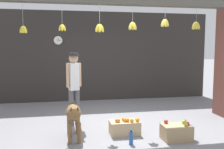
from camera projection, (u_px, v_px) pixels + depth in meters
ground_plane at (115, 125)px, 5.54m from camera, size 60.00×60.00×0.00m
shop_back_wall at (99, 56)px, 8.17m from camera, size 7.47×0.12×2.88m
storefront_awning at (116, 1)px, 5.38m from camera, size 5.57×0.29×0.88m
dog at (74, 114)px, 4.64m from camera, size 0.29×1.00×0.71m
shopkeeper at (74, 83)px, 5.46m from camera, size 0.33×0.29×1.61m
fruit_crate_oranges at (125, 127)px, 4.96m from camera, size 0.59×0.35×0.34m
fruit_crate_apples at (177, 132)px, 4.66m from camera, size 0.52×0.37×0.35m
water_bottle at (131, 138)px, 4.44m from camera, size 0.08×0.08×0.26m
wall_clock at (58, 40)px, 7.81m from camera, size 0.28×0.03×0.28m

